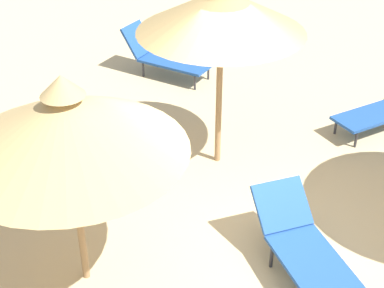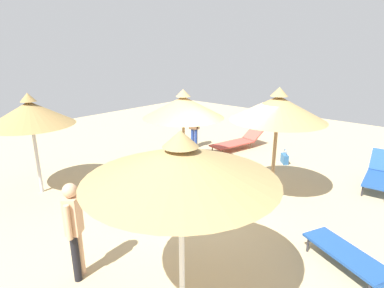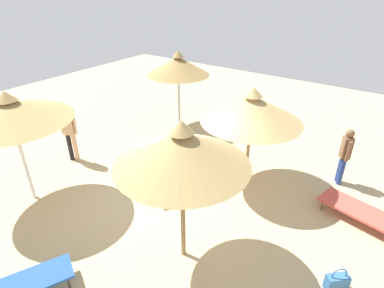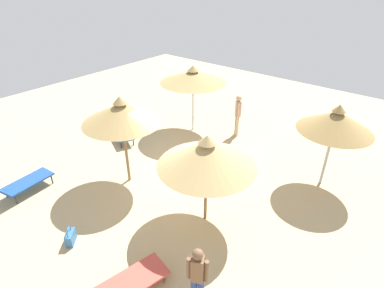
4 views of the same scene
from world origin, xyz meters
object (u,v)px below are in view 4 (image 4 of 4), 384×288
(parasol_umbrella_far_right, at_px, (121,113))
(lounge_chair_near_right, at_px, (19,184))
(parasol_umbrella_near_left, at_px, (336,121))
(person_standing_center, at_px, (238,113))
(parasol_umbrella_center, at_px, (207,154))
(person_standing_edge, at_px, (198,275))
(lounge_chair_back, at_px, (120,128))
(lounge_chair_far_left, at_px, (211,156))
(parasol_umbrella_edge, at_px, (193,77))
(handbag, at_px, (70,237))

(parasol_umbrella_far_right, xyz_separation_m, lounge_chair_near_right, (2.59, -1.95, -1.97))
(parasol_umbrella_near_left, distance_m, person_standing_center, 4.17)
(parasol_umbrella_center, relative_size, person_standing_edge, 1.67)
(lounge_chair_back, bearing_deg, parasol_umbrella_near_left, 105.41)
(parasol_umbrella_center, xyz_separation_m, lounge_chair_far_left, (-2.19, -1.42, -1.66))
(parasol_umbrella_edge, distance_m, lounge_chair_far_left, 3.48)
(parasol_umbrella_edge, height_order, handbag, parasol_umbrella_edge)
(parasol_umbrella_far_right, height_order, person_standing_edge, parasol_umbrella_far_right)
(lounge_chair_near_right, height_order, handbag, lounge_chair_near_right)
(parasol_umbrella_far_right, bearing_deg, lounge_chair_far_left, 145.92)
(handbag, bearing_deg, lounge_chair_near_right, -91.64)
(lounge_chair_near_right, bearing_deg, lounge_chair_back, -171.78)
(lounge_chair_near_right, relative_size, person_standing_edge, 1.17)
(parasol_umbrella_near_left, height_order, person_standing_edge, parasol_umbrella_near_left)
(parasol_umbrella_far_right, distance_m, person_standing_edge, 5.01)
(lounge_chair_back, relative_size, handbag, 4.17)
(parasol_umbrella_edge, distance_m, lounge_chair_near_right, 7.12)
(parasol_umbrella_edge, bearing_deg, lounge_chair_far_left, 51.21)
(lounge_chair_back, bearing_deg, handbag, 38.06)
(person_standing_center, bearing_deg, parasol_umbrella_edge, -67.70)
(parasol_umbrella_center, bearing_deg, lounge_chair_far_left, -146.90)
(parasol_umbrella_center, bearing_deg, parasol_umbrella_far_right, -87.26)
(lounge_chair_back, xyz_separation_m, lounge_chair_far_left, (-0.56, 4.15, 0.05))
(person_standing_edge, height_order, person_standing_center, person_standing_center)
(parasol_umbrella_near_left, bearing_deg, parasol_umbrella_center, -27.37)
(parasol_umbrella_far_right, height_order, handbag, parasol_umbrella_far_right)
(lounge_chair_far_left, distance_m, person_standing_center, 2.66)
(parasol_umbrella_near_left, xyz_separation_m, lounge_chair_near_right, (6.42, -6.86, -1.78))
(parasol_umbrella_center, height_order, handbag, parasol_umbrella_center)
(parasol_umbrella_edge, xyz_separation_m, person_standing_center, (-0.71, 1.74, -1.32))
(parasol_umbrella_near_left, relative_size, handbag, 5.31)
(parasol_umbrella_edge, relative_size, parasol_umbrella_near_left, 1.02)
(person_standing_edge, bearing_deg, lounge_chair_near_right, -83.97)
(parasol_umbrella_far_right, xyz_separation_m, person_standing_center, (-4.87, 1.05, -1.39))
(person_standing_edge, bearing_deg, lounge_chair_far_left, -146.77)
(parasol_umbrella_near_left, bearing_deg, lounge_chair_far_left, -65.77)
(parasol_umbrella_center, distance_m, person_standing_center, 5.22)
(parasol_umbrella_far_right, relative_size, lounge_chair_back, 1.36)
(handbag, bearing_deg, person_standing_edge, 102.18)
(lounge_chair_far_left, height_order, handbag, lounge_chair_far_left)
(parasol_umbrella_edge, distance_m, handbag, 7.33)
(parasol_umbrella_center, relative_size, lounge_chair_near_right, 1.42)
(parasol_umbrella_far_right, height_order, lounge_chair_far_left, parasol_umbrella_far_right)
(parasol_umbrella_far_right, height_order, lounge_chair_near_right, parasol_umbrella_far_right)
(parasol_umbrella_near_left, distance_m, lounge_chair_far_left, 4.06)
(parasol_umbrella_center, height_order, lounge_chair_near_right, parasol_umbrella_center)
(parasol_umbrella_far_right, bearing_deg, handbag, 18.55)
(parasol_umbrella_center, xyz_separation_m, person_standing_center, (-4.72, -1.95, -1.09))
(lounge_chair_near_right, distance_m, person_standing_edge, 6.36)
(handbag, bearing_deg, parasol_umbrella_center, 143.29)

